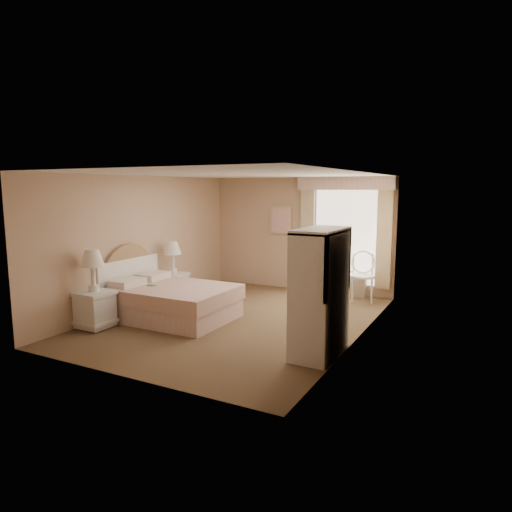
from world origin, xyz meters
The scene contains 9 objects.
room centered at (0.00, 0.00, 1.25)m, with size 4.21×5.51×2.51m.
window centered at (1.05, 2.65, 1.34)m, with size 2.05×0.22×2.51m.
framed_art centered at (-0.45, 2.71, 1.55)m, with size 0.52×0.04×0.62m.
bed centered at (-1.13, -0.46, 0.33)m, with size 2.06×1.53×1.36m.
nightstand_near centered at (-1.84, -1.49, 0.48)m, with size 0.53×0.53×1.28m.
nightstand_far centered at (-1.84, 0.56, 0.45)m, with size 0.49×0.49×1.19m.
round_table centered at (1.10, 1.96, 0.44)m, with size 0.63×0.63×0.66m.
cafe_chair centered at (1.54, 2.37, 0.59)m, with size 0.59×0.59×1.01m.
armoire centered at (1.81, -0.92, 0.72)m, with size 0.52×1.05×1.74m.
Camera 1 is at (3.83, -6.67, 2.27)m, focal length 32.00 mm.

